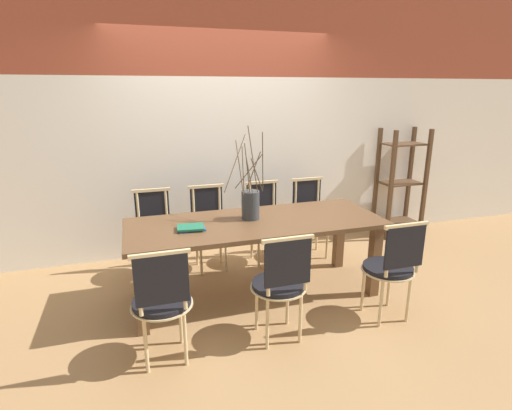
% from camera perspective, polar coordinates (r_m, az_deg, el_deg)
% --- Properties ---
extents(ground_plane, '(16.00, 16.00, 0.00)m').
position_cam_1_polar(ground_plane, '(3.90, 0.00, -12.57)').
color(ground_plane, '#A87F51').
extents(wall_rear, '(12.00, 0.06, 3.20)m').
position_cam_1_polar(wall_rear, '(4.66, -4.83, 12.73)').
color(wall_rear, white).
rests_on(wall_rear, ground_plane).
extents(dining_table, '(2.31, 0.88, 0.73)m').
position_cam_1_polar(dining_table, '(3.64, 0.00, -3.77)').
color(dining_table, brown).
rests_on(dining_table, ground_plane).
extents(chair_near_leftend, '(0.43, 0.43, 0.89)m').
position_cam_1_polar(chair_near_leftend, '(2.88, -13.27, -12.96)').
color(chair_near_leftend, black).
rests_on(chair_near_leftend, ground_plane).
extents(chair_near_left, '(0.43, 0.43, 0.89)m').
position_cam_1_polar(chair_near_left, '(3.04, 3.55, -10.86)').
color(chair_near_left, black).
rests_on(chair_near_left, ground_plane).
extents(chair_near_center, '(0.43, 0.43, 0.89)m').
position_cam_1_polar(chair_near_center, '(3.48, 18.83, -8.12)').
color(chair_near_center, black).
rests_on(chair_near_center, ground_plane).
extents(chair_far_leftend, '(0.43, 0.43, 0.89)m').
position_cam_1_polar(chair_far_leftend, '(4.24, -14.31, -3.38)').
color(chair_far_leftend, black).
rests_on(chair_far_leftend, ground_plane).
extents(chair_far_left, '(0.43, 0.43, 0.89)m').
position_cam_1_polar(chair_far_left, '(4.30, -6.67, -2.69)').
color(chair_far_left, black).
rests_on(chair_far_left, ground_plane).
extents(chair_far_center, '(0.43, 0.43, 0.89)m').
position_cam_1_polar(chair_far_center, '(4.45, 1.31, -1.92)').
color(chair_far_center, black).
rests_on(chair_far_center, ground_plane).
extents(chair_far_right, '(0.43, 0.43, 0.89)m').
position_cam_1_polar(chair_far_right, '(4.65, 7.82, -1.26)').
color(chair_far_right, black).
rests_on(chair_far_right, ground_plane).
extents(vase_centerpiece, '(0.39, 0.39, 0.85)m').
position_cam_1_polar(vase_centerpiece, '(3.63, -0.80, 0.21)').
color(vase_centerpiece, '#33383D').
rests_on(vase_centerpiece, dining_table).
extents(book_stack, '(0.24, 0.20, 0.03)m').
position_cam_1_polar(book_stack, '(3.42, -9.27, -3.24)').
color(book_stack, '#234C8C').
rests_on(book_stack, dining_table).
extents(shelving_rack, '(0.56, 0.36, 1.41)m').
position_cam_1_polar(shelving_rack, '(5.55, 19.94, 2.96)').
color(shelving_rack, '#513823').
rests_on(shelving_rack, ground_plane).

